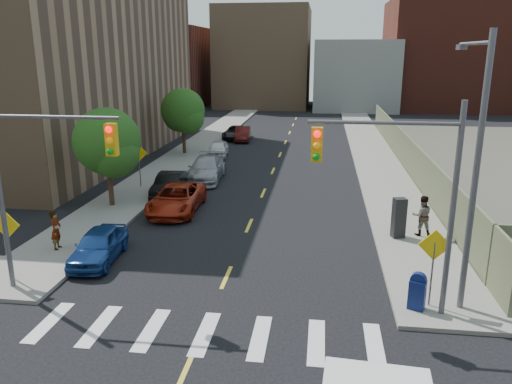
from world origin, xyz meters
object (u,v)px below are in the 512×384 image
(parked_car_grey, at_px, (236,132))
(pedestrian_west, at_px, (56,230))
(parked_car_blue, at_px, (99,245))
(mailbox, at_px, (417,291))
(parked_car_black, at_px, (170,185))
(pedestrian_east, at_px, (422,216))
(parked_car_white, at_px, (218,149))
(parked_car_red, at_px, (177,199))
(parked_car_silver, at_px, (206,169))
(payphone, at_px, (399,218))
(parked_car_maroon, at_px, (243,134))

(parked_car_grey, bearing_deg, pedestrian_west, -93.56)
(parked_car_blue, bearing_deg, mailbox, -17.03)
(parked_car_black, height_order, pedestrian_west, pedestrian_west)
(parked_car_blue, relative_size, pedestrian_east, 2.10)
(parked_car_white, bearing_deg, pedestrian_east, -57.98)
(parked_car_black, bearing_deg, parked_car_blue, -92.00)
(pedestrian_west, bearing_deg, parked_car_red, -37.22)
(mailbox, bearing_deg, parked_car_red, 159.62)
(parked_car_blue, xyz_separation_m, parked_car_grey, (0.41, 30.52, -0.04))
(parked_car_blue, height_order, parked_car_red, parked_car_red)
(parked_car_blue, height_order, parked_car_silver, parked_car_silver)
(parked_car_silver, bearing_deg, pedestrian_west, -107.71)
(parked_car_red, bearing_deg, pedestrian_east, -12.72)
(parked_car_blue, height_order, pedestrian_west, pedestrian_west)
(pedestrian_east, bearing_deg, parked_car_red, -13.45)
(parked_car_red, relative_size, parked_car_grey, 1.14)
(payphone, bearing_deg, parked_car_white, 108.64)
(parked_car_black, relative_size, parked_car_silver, 0.77)
(parked_car_white, distance_m, parked_car_maroon, 7.80)
(parked_car_blue, height_order, pedestrian_east, pedestrian_east)
(parked_car_white, xyz_separation_m, parked_car_maroon, (0.81, 7.76, 0.03))
(parked_car_blue, distance_m, pedestrian_east, 14.35)
(mailbox, height_order, pedestrian_east, pedestrian_east)
(parked_car_maroon, xyz_separation_m, pedestrian_east, (12.34, -24.99, 0.42))
(payphone, bearing_deg, pedestrian_west, 177.20)
(parked_car_white, relative_size, payphone, 2.04)
(parked_car_maroon, distance_m, mailbox, 33.94)
(parked_car_silver, height_order, pedestrian_east, pedestrian_east)
(parked_car_white, bearing_deg, parked_car_maroon, 78.69)
(pedestrian_west, height_order, pedestrian_east, pedestrian_east)
(parked_car_black, height_order, parked_car_red, parked_car_red)
(parked_car_maroon, bearing_deg, pedestrian_east, -69.12)
(parked_car_black, relative_size, parked_car_grey, 0.91)
(parked_car_red, relative_size, pedestrian_west, 3.07)
(parked_car_silver, bearing_deg, mailbox, -59.18)
(parked_car_silver, relative_size, parked_car_grey, 1.17)
(parked_car_blue, distance_m, pedestrian_west, 2.32)
(parked_car_maroon, distance_m, pedestrian_east, 27.87)
(parked_car_grey, bearing_deg, mailbox, -68.96)
(parked_car_maroon, bearing_deg, parked_car_white, -101.38)
(parked_car_black, distance_m, pedestrian_east, 14.66)
(parked_car_blue, xyz_separation_m, parked_car_silver, (1.30, 13.78, 0.10))
(parked_car_black, xyz_separation_m, parked_car_maroon, (1.30, 19.61, -0.01))
(parked_car_grey, bearing_deg, parked_car_red, -86.41)
(parked_car_grey, xyz_separation_m, payphone, (12.13, -26.49, 0.44))
(parked_car_blue, height_order, payphone, payphone)
(pedestrian_west, bearing_deg, parked_car_silver, -22.74)
(parked_car_blue, xyz_separation_m, parked_car_red, (1.30, 6.87, 0.05))
(parked_car_silver, height_order, pedestrian_west, pedestrian_west)
(parked_car_black, bearing_deg, parked_car_red, -68.38)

